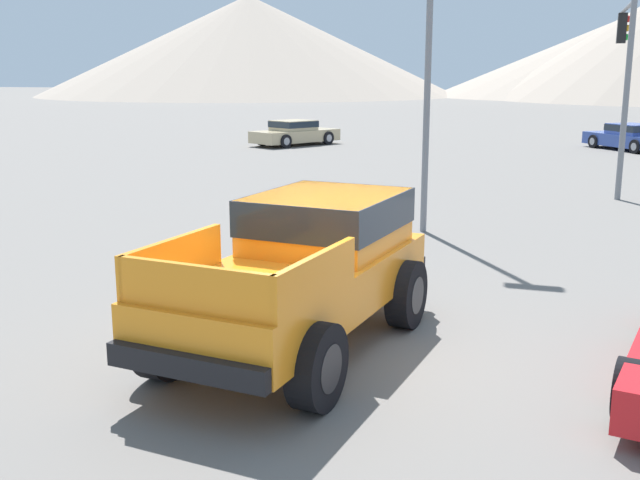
# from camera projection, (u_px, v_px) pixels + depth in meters

# --- Properties ---
(ground_plane) EXTENTS (320.00, 320.00, 0.00)m
(ground_plane) POSITION_uv_depth(u_px,v_px,m) (339.00, 341.00, 9.79)
(ground_plane) COLOR slate
(orange_pickup_truck) EXTENTS (2.74, 5.09, 1.86)m
(orange_pickup_truck) POSITION_uv_depth(u_px,v_px,m) (307.00, 263.00, 9.52)
(orange_pickup_truck) COLOR orange
(orange_pickup_truck) RESTS_ON ground_plane
(parked_car_blue) EXTENTS (4.03, 4.66, 1.20)m
(parked_car_blue) POSITION_uv_depth(u_px,v_px,m) (630.00, 137.00, 34.10)
(parked_car_blue) COLOR #334C9E
(parked_car_blue) RESTS_ON ground_plane
(parked_car_tan) EXTENTS (3.76, 4.74, 1.21)m
(parked_car_tan) POSITION_uv_depth(u_px,v_px,m) (295.00, 132.00, 36.51)
(parked_car_tan) COLOR tan
(parked_car_tan) RESTS_ON ground_plane
(traffic_light_main) EXTENTS (0.38, 4.05, 5.54)m
(traffic_light_main) POSITION_uv_depth(u_px,v_px,m) (625.00, 57.00, 21.41)
(traffic_light_main) COLOR slate
(traffic_light_main) RESTS_ON ground_plane
(street_lamp_post) EXTENTS (0.90, 0.24, 8.26)m
(street_lamp_post) POSITION_uv_depth(u_px,v_px,m) (430.00, 0.00, 15.53)
(street_lamp_post) COLOR slate
(street_lamp_post) RESTS_ON ground_plane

